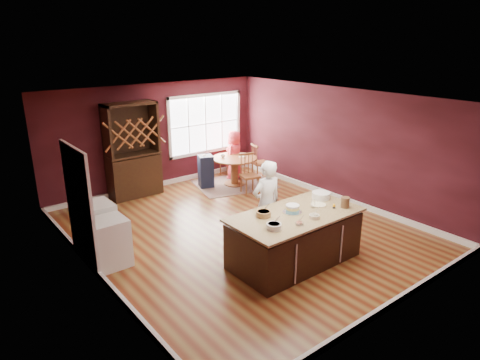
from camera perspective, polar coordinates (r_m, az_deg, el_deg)
name	(u,v)px	position (r m, az deg, el deg)	size (l,w,h in m)	color
room_shell	(240,168)	(8.40, 0.01, 1.67)	(7.00, 7.00, 7.00)	brown
window	(205,124)	(11.96, -4.65, 7.47)	(2.36, 0.10, 1.66)	white
doorway	(80,209)	(7.72, -20.55, -3.70)	(0.08, 1.26, 2.13)	white
kitchen_island	(294,239)	(7.60, 7.26, -7.80)	(2.33, 1.22, 0.92)	black
dining_table	(234,165)	(11.39, -0.75, 1.96)	(1.19, 1.19, 0.75)	#93592B
baker	(266,204)	(7.97, 3.55, -3.21)	(0.61, 0.40, 1.68)	white
layer_cake	(292,209)	(7.42, 7.01, -3.81)	(0.33, 0.33, 0.13)	silver
bowl_blue	(274,226)	(6.78, 4.54, -6.18)	(0.24, 0.24, 0.09)	white
bowl_yellow	(264,214)	(7.22, 3.16, -4.52)	(0.25, 0.25, 0.09)	#A5673A
bowl_pink	(299,223)	(6.97, 7.93, -5.76)	(0.13, 0.13, 0.05)	silver
bowl_olive	(314,217)	(7.24, 9.88, -4.83)	(0.17, 0.17, 0.06)	beige
drinking_glass	(313,204)	(7.66, 9.72, -3.14)	(0.08, 0.08, 0.16)	silver
dinner_plate	(318,205)	(7.82, 10.40, -3.26)	(0.28, 0.28, 0.02)	beige
white_tub	(321,195)	(8.14, 10.76, -2.01)	(0.34, 0.34, 0.12)	white
stoneware_crock	(345,202)	(7.79, 13.84, -2.91)	(0.16, 0.16, 0.19)	#51331E
toy_figurine	(334,206)	(7.72, 12.43, -3.43)	(0.05, 0.05, 0.08)	#FFAD0A
rug	(235,184)	(11.55, -0.74, -0.56)	(2.01, 1.55, 0.01)	brown
chair_east	(260,161)	(11.88, 2.73, 2.51)	(0.43, 0.41, 1.01)	brown
chair_south	(250,174)	(10.73, 1.30, 0.79)	(0.43, 0.41, 1.03)	#97633A
chair_north	(227,160)	(12.23, -1.68, 2.74)	(0.38, 0.36, 0.91)	brown
seated_woman	(235,155)	(11.86, -0.74, 3.37)	(0.67, 0.43, 1.36)	#DB3240
high_chair	(206,171)	(11.28, -4.58, 1.26)	(0.36, 0.36, 0.89)	#192242
toddler	(203,157)	(11.17, -4.91, 3.03)	(0.18, 0.14, 0.26)	#8CA5BF
table_plate	(242,157)	(11.40, 0.28, 3.14)	(0.19, 0.19, 0.01)	beige
table_cup	(223,156)	(11.33, -2.31, 3.22)	(0.11, 0.11, 0.09)	silver
hutch	(133,150)	(10.74, -14.12, 3.84)	(1.27, 0.53, 2.33)	#312113
washer	(110,242)	(7.77, -16.99, -7.97)	(0.59, 0.57, 0.86)	white
dryer	(96,228)	(8.31, -18.66, -6.09)	(0.64, 0.62, 0.93)	white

